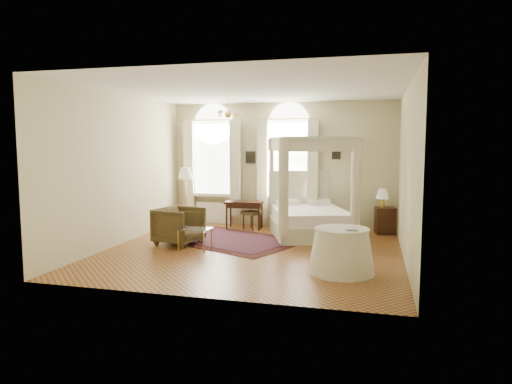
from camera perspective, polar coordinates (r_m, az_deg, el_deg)
ground at (r=9.54m, az=-0.45°, el=-7.34°), size 6.00×6.00×0.00m
room_walls at (r=9.29m, az=-0.46°, el=4.63°), size 6.00×6.00×6.00m
window_left at (r=12.62m, az=-5.43°, el=2.73°), size 1.62×0.27×3.29m
window_right at (r=12.06m, az=4.00°, el=2.59°), size 1.62×0.27×3.29m
chandelier at (r=10.71m, az=-3.50°, el=9.76°), size 0.51×0.45×0.50m
wall_pictures at (r=12.16m, az=3.57°, el=4.52°), size 2.54×0.03×0.39m
canopy_bed at (r=11.02m, az=6.75°, el=-2.73°), size 2.39×2.63×2.37m
nightstand at (r=11.69m, az=15.83°, el=-3.45°), size 0.53×0.50×0.66m
nightstand_lamp at (r=11.66m, az=15.52°, el=-0.36°), size 0.31×0.31×0.45m
writing_desk at (r=11.86m, az=-1.47°, el=-1.67°), size 0.99×0.54×0.72m
laptop at (r=11.78m, az=-2.01°, el=-1.14°), size 0.39×0.29×0.03m
stool at (r=11.84m, az=-0.52°, el=-2.78°), size 0.55×0.55×0.47m
armchair at (r=10.21m, az=-9.60°, el=-4.19°), size 1.07×1.05×0.82m
coffee_table at (r=9.60m, az=-7.65°, el=-4.80°), size 0.70×0.51×0.46m
floor_lamp at (r=12.19m, az=-8.81°, el=1.93°), size 0.41×0.41×1.58m
oriental_rug at (r=10.56m, az=-3.05°, el=-6.01°), size 3.62×3.18×0.01m
side_table at (r=8.00m, az=10.63°, el=-7.25°), size 1.14×1.14×0.78m
book at (r=7.81m, az=11.05°, el=-4.53°), size 0.24×0.30×0.03m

